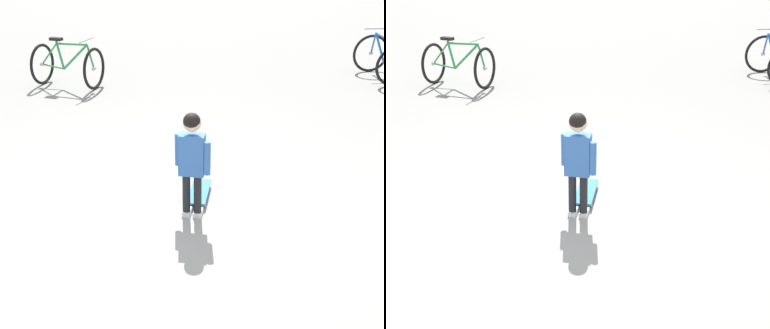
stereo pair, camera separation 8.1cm
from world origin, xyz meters
The scene contains 5 objects.
ground_plane centered at (0.00, 0.00, 0.00)m, with size 50.00×50.00×0.00m, color gray.
child_person centered at (-0.09, 0.30, 0.66)m, with size 0.22×0.37×1.06m.
skateboard centered at (-0.49, 0.30, 0.06)m, with size 0.58×0.21×0.07m.
bicycle_near centered at (-4.24, -2.62, 0.38)m, with size 0.87×1.17×0.85m.
bicycle_mid centered at (-5.73, 2.82, 0.38)m, with size 1.23×0.98×0.85m.
Camera 1 is at (4.45, 1.10, 2.61)m, focal length 50.47 mm.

